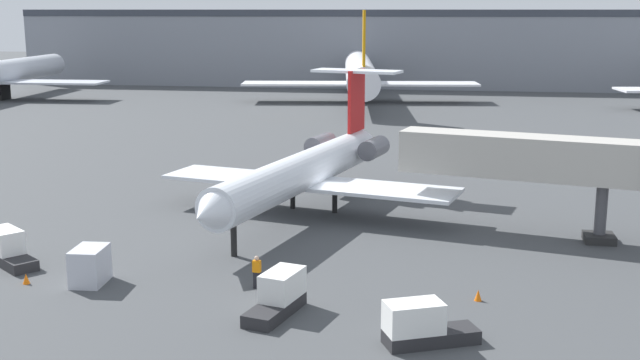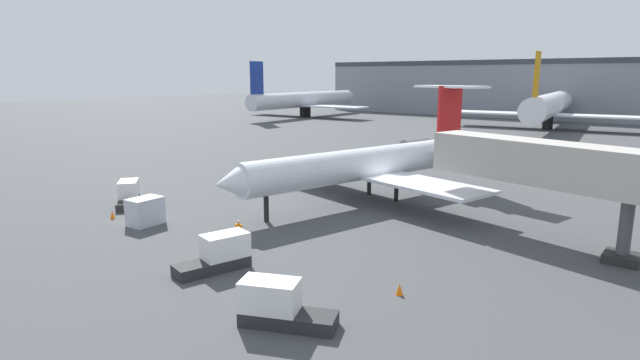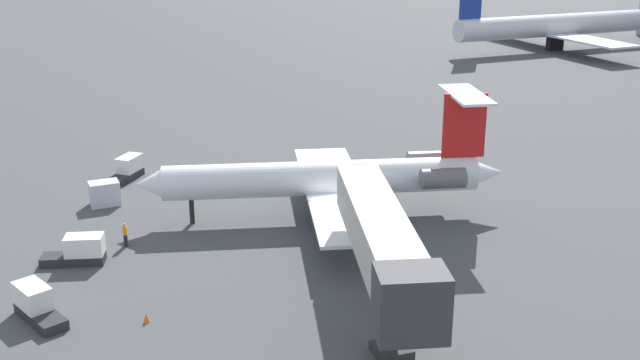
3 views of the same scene
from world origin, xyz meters
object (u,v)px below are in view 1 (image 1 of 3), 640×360
at_px(jet_bridge, 559,161).
at_px(traffic_cone_mid, 26,279).
at_px(baggage_tug_spare, 421,326).
at_px(baggage_tug_lead, 279,295).
at_px(ground_crew_marshaller, 257,272).
at_px(parked_airliner_west_mid, 360,73).
at_px(traffic_cone_near, 478,295).
at_px(parked_airliner_west_end, 0,73).
at_px(regional_jet, 307,168).
at_px(cargo_container_uld, 90,266).
at_px(baggage_tug_trailing, 8,249).

bearing_deg(jet_bridge, traffic_cone_mid, -154.32).
bearing_deg(baggage_tug_spare, baggage_tug_lead, 158.60).
xyz_separation_m(ground_crew_marshaller, baggage_tug_lead, (1.82, -3.06, -0.02)).
height_order(baggage_tug_lead, parked_airliner_west_mid, parked_airliner_west_mid).
relative_size(traffic_cone_near, traffic_cone_mid, 1.00).
bearing_deg(parked_airliner_west_end, traffic_cone_mid, -58.59).
bearing_deg(regional_jet, traffic_cone_mid, -125.21).
relative_size(baggage_tug_spare, traffic_cone_near, 7.68).
height_order(baggage_tug_lead, traffic_cone_near, baggage_tug_lead).
height_order(baggage_tug_spare, cargo_container_uld, baggage_tug_spare).
bearing_deg(jet_bridge, parked_airliner_west_end, 139.17).
bearing_deg(parked_airliner_west_end, baggage_tug_trailing, -59.08).
distance_m(ground_crew_marshaller, parked_airliner_west_end, 98.24).
bearing_deg(cargo_container_uld, baggage_tug_spare, -16.19).
distance_m(jet_bridge, baggage_tug_lead, 21.02).
relative_size(jet_bridge, baggage_tug_trailing, 4.36).
xyz_separation_m(baggage_tug_trailing, baggage_tug_spare, (23.02, -7.31, 0.00)).
xyz_separation_m(cargo_container_uld, traffic_cone_near, (19.60, 0.71, -0.67)).
xyz_separation_m(parked_airliner_west_end, parked_airliner_west_mid, (55.53, 5.92, 0.34)).
height_order(baggage_tug_spare, parked_airliner_west_mid, parked_airliner_west_mid).
xyz_separation_m(ground_crew_marshaller, traffic_cone_near, (10.98, 0.00, -0.58)).
relative_size(ground_crew_marshaller, parked_airliner_west_mid, 0.04).
relative_size(regional_jet, baggage_tug_trailing, 6.70).
distance_m(ground_crew_marshaller, baggage_tug_trailing, 14.64).
distance_m(ground_crew_marshaller, baggage_tug_lead, 3.56).
relative_size(traffic_cone_near, parked_airliner_west_mid, 0.01).
distance_m(baggage_tug_spare, cargo_container_uld, 17.80).
xyz_separation_m(cargo_container_uld, parked_airliner_west_mid, (4.07, 84.29, 3.53)).
distance_m(traffic_cone_near, traffic_cone_mid, 22.87).
distance_m(traffic_cone_near, parked_airliner_west_mid, 85.12).
relative_size(ground_crew_marshaller, traffic_cone_mid, 3.07).
bearing_deg(baggage_tug_lead, cargo_container_uld, 167.29).
relative_size(baggage_tug_trailing, traffic_cone_near, 7.30).
height_order(ground_crew_marshaller, cargo_container_uld, cargo_container_uld).
bearing_deg(parked_airliner_west_end, baggage_tug_lead, -52.52).
height_order(baggage_tug_lead, traffic_cone_mid, baggage_tug_lead).
distance_m(baggage_tug_trailing, traffic_cone_mid, 4.05).
distance_m(cargo_container_uld, traffic_cone_near, 19.62).
bearing_deg(parked_airliner_west_end, parked_airliner_west_mid, 6.08).
distance_m(traffic_cone_mid, parked_airliner_west_end, 92.63).
distance_m(baggage_tug_lead, traffic_cone_mid, 13.78).
height_order(baggage_tug_trailing, traffic_cone_near, baggage_tug_trailing).
bearing_deg(parked_airliner_west_mid, ground_crew_marshaller, -86.89).
height_order(baggage_tug_trailing, parked_airliner_west_end, parked_airliner_west_end).
distance_m(baggage_tug_trailing, parked_airliner_west_mid, 82.63).
bearing_deg(traffic_cone_mid, baggage_tug_lead, -7.23).
height_order(regional_jet, traffic_cone_near, regional_jet).
height_order(jet_bridge, ground_crew_marshaller, jet_bridge).
bearing_deg(ground_crew_marshaller, baggage_tug_trailing, 173.56).
bearing_deg(parked_airliner_west_end, ground_crew_marshaller, -52.28).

